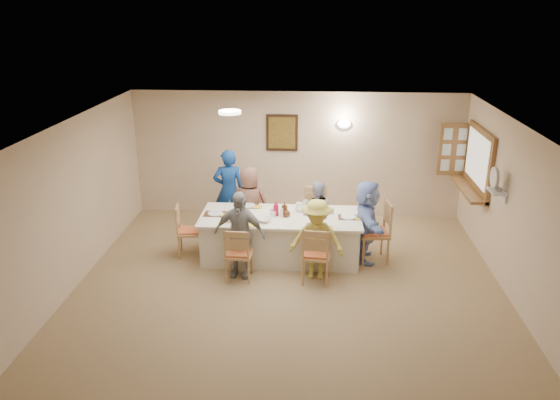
# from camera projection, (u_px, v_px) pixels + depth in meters

# --- Properties ---
(ground) EXTENTS (7.00, 7.00, 0.00)m
(ground) POSITION_uv_depth(u_px,v_px,m) (287.00, 300.00, 7.97)
(ground) COLOR tan
(room_walls) EXTENTS (7.00, 7.00, 7.00)m
(room_walls) POSITION_uv_depth(u_px,v_px,m) (288.00, 203.00, 7.45)
(room_walls) COLOR beige
(room_walls) RESTS_ON ground
(wall_picture) EXTENTS (0.62, 0.05, 0.72)m
(wall_picture) POSITION_uv_depth(u_px,v_px,m) (282.00, 133.00, 10.66)
(wall_picture) COLOR black
(wall_picture) RESTS_ON room_walls
(wall_sconce) EXTENTS (0.26, 0.09, 0.18)m
(wall_sconce) POSITION_uv_depth(u_px,v_px,m) (344.00, 124.00, 10.49)
(wall_sconce) COLOR white
(wall_sconce) RESTS_ON room_walls
(ceiling_light) EXTENTS (0.36, 0.36, 0.05)m
(ceiling_light) POSITION_uv_depth(u_px,v_px,m) (230.00, 112.00, 8.60)
(ceiling_light) COLOR white
(ceiling_light) RESTS_ON room_walls
(serving_hatch) EXTENTS (0.06, 1.50, 1.15)m
(serving_hatch) POSITION_uv_depth(u_px,v_px,m) (479.00, 161.00, 9.51)
(serving_hatch) COLOR brown
(serving_hatch) RESTS_ON room_walls
(hatch_sill) EXTENTS (0.30, 1.50, 0.05)m
(hatch_sill) POSITION_uv_depth(u_px,v_px,m) (468.00, 189.00, 9.69)
(hatch_sill) COLOR brown
(hatch_sill) RESTS_ON room_walls
(shutter_door) EXTENTS (0.55, 0.04, 1.00)m
(shutter_door) POSITION_uv_depth(u_px,v_px,m) (453.00, 149.00, 10.23)
(shutter_door) COLOR brown
(shutter_door) RESTS_ON room_walls
(fan_shelf) EXTENTS (0.22, 0.36, 0.03)m
(fan_shelf) POSITION_uv_depth(u_px,v_px,m) (497.00, 191.00, 8.28)
(fan_shelf) COLOR white
(fan_shelf) RESTS_ON room_walls
(desk_fan) EXTENTS (0.30, 0.30, 0.28)m
(desk_fan) POSITION_uv_depth(u_px,v_px,m) (496.00, 182.00, 8.23)
(desk_fan) COLOR #A5A5A8
(desk_fan) RESTS_ON fan_shelf
(dining_table) EXTENTS (2.67, 1.13, 0.76)m
(dining_table) POSITION_uv_depth(u_px,v_px,m) (281.00, 237.00, 9.19)
(dining_table) COLOR white
(dining_table) RESTS_ON ground
(chair_back_left) EXTENTS (0.45, 0.45, 0.89)m
(chair_back_left) POSITION_uv_depth(u_px,v_px,m) (251.00, 215.00, 9.96)
(chair_back_left) COLOR tan
(chair_back_left) RESTS_ON ground
(chair_back_right) EXTENTS (0.51, 0.51, 0.96)m
(chair_back_right) POSITION_uv_depth(u_px,v_px,m) (317.00, 215.00, 9.87)
(chair_back_right) COLOR tan
(chair_back_right) RESTS_ON ground
(chair_front_left) EXTENTS (0.44, 0.44, 0.89)m
(chair_front_left) POSITION_uv_depth(u_px,v_px,m) (239.00, 253.00, 8.46)
(chair_front_left) COLOR tan
(chair_front_left) RESTS_ON ground
(chair_front_right) EXTENTS (0.49, 0.49, 0.94)m
(chair_front_right) POSITION_uv_depth(u_px,v_px,m) (316.00, 254.00, 8.38)
(chair_front_right) COLOR tan
(chair_front_right) RESTS_ON ground
(chair_left_end) EXTENTS (0.49, 0.49, 0.90)m
(chair_left_end) POSITION_uv_depth(u_px,v_px,m) (190.00, 230.00, 9.27)
(chair_left_end) COLOR tan
(chair_left_end) RESTS_ON ground
(chair_right_end) EXTENTS (0.56, 0.56, 1.03)m
(chair_right_end) POSITION_uv_depth(u_px,v_px,m) (374.00, 232.00, 9.05)
(chair_right_end) COLOR tan
(chair_right_end) RESTS_ON ground
(diner_back_left) EXTENTS (0.69, 0.46, 1.39)m
(diner_back_left) POSITION_uv_depth(u_px,v_px,m) (250.00, 204.00, 9.76)
(diner_back_left) COLOR brown
(diner_back_left) RESTS_ON ground
(diner_back_right) EXTENTS (0.68, 0.60, 1.15)m
(diner_back_right) POSITION_uv_depth(u_px,v_px,m) (317.00, 212.00, 9.73)
(diner_back_right) COLOR #A0A2C5
(diner_back_right) RESTS_ON ground
(diner_front_left) EXTENTS (0.94, 0.63, 1.40)m
(diner_front_left) POSITION_uv_depth(u_px,v_px,m) (239.00, 234.00, 8.48)
(diner_front_left) COLOR #9D9D9D
(diner_front_left) RESTS_ON ground
(diner_front_right) EXTENTS (0.96, 0.69, 1.30)m
(diner_front_right) POSITION_uv_depth(u_px,v_px,m) (317.00, 239.00, 8.43)
(diner_front_right) COLOR #DECD56
(diner_front_right) RESTS_ON ground
(diner_right_end) EXTENTS (1.33, 0.51, 1.41)m
(diner_right_end) POSITION_uv_depth(u_px,v_px,m) (367.00, 221.00, 8.99)
(diner_right_end) COLOR #9AB5FE
(diner_right_end) RESTS_ON ground
(caregiver) EXTENTS (0.71, 0.58, 1.58)m
(caregiver) POSITION_uv_depth(u_px,v_px,m) (229.00, 190.00, 10.20)
(caregiver) COLOR navy
(caregiver) RESTS_ON ground
(placemat_fl) EXTENTS (0.33, 0.25, 0.01)m
(placemat_fl) POSITION_uv_depth(u_px,v_px,m) (242.00, 224.00, 8.71)
(placemat_fl) COLOR #472B19
(placemat_fl) RESTS_ON dining_table
(plate_fl) EXTENTS (0.22, 0.22, 0.01)m
(plate_fl) POSITION_uv_depth(u_px,v_px,m) (242.00, 224.00, 8.70)
(plate_fl) COLOR white
(plate_fl) RESTS_ON dining_table
(napkin_fl) EXTENTS (0.13, 0.13, 0.01)m
(napkin_fl) POSITION_uv_depth(u_px,v_px,m) (252.00, 225.00, 8.65)
(napkin_fl) COLOR gold
(napkin_fl) RESTS_ON dining_table
(placemat_fr) EXTENTS (0.34, 0.25, 0.01)m
(placemat_fr) POSITION_uv_depth(u_px,v_px,m) (317.00, 226.00, 8.63)
(placemat_fr) COLOR #472B19
(placemat_fr) RESTS_ON dining_table
(plate_fr) EXTENTS (0.23, 0.23, 0.01)m
(plate_fr) POSITION_uv_depth(u_px,v_px,m) (317.00, 226.00, 8.63)
(plate_fr) COLOR white
(plate_fr) RESTS_ON dining_table
(napkin_fr) EXTENTS (0.14, 0.14, 0.01)m
(napkin_fr) POSITION_uv_depth(u_px,v_px,m) (328.00, 227.00, 8.57)
(napkin_fr) COLOR gold
(napkin_fr) RESTS_ON dining_table
(placemat_bl) EXTENTS (0.36, 0.27, 0.01)m
(placemat_bl) POSITION_uv_depth(u_px,v_px,m) (248.00, 206.00, 9.49)
(placemat_bl) COLOR #472B19
(placemat_bl) RESTS_ON dining_table
(plate_bl) EXTENTS (0.25, 0.25, 0.02)m
(plate_bl) POSITION_uv_depth(u_px,v_px,m) (248.00, 205.00, 9.49)
(plate_bl) COLOR white
(plate_bl) RESTS_ON dining_table
(napkin_bl) EXTENTS (0.15, 0.15, 0.01)m
(napkin_bl) POSITION_uv_depth(u_px,v_px,m) (258.00, 207.00, 9.43)
(napkin_bl) COLOR gold
(napkin_bl) RESTS_ON dining_table
(placemat_br) EXTENTS (0.33, 0.24, 0.01)m
(placemat_br) POSITION_uv_depth(u_px,v_px,m) (317.00, 208.00, 9.42)
(placemat_br) COLOR #472B19
(placemat_br) RESTS_ON dining_table
(plate_br) EXTENTS (0.24, 0.24, 0.01)m
(plate_br) POSITION_uv_depth(u_px,v_px,m) (317.00, 207.00, 9.42)
(plate_br) COLOR white
(plate_br) RESTS_ON dining_table
(napkin_br) EXTENTS (0.13, 0.13, 0.01)m
(napkin_br) POSITION_uv_depth(u_px,v_px,m) (327.00, 208.00, 9.36)
(napkin_br) COLOR gold
(napkin_br) RESTS_ON dining_table
(placemat_le) EXTENTS (0.37, 0.28, 0.01)m
(placemat_le) POSITION_uv_depth(u_px,v_px,m) (215.00, 214.00, 9.13)
(placemat_le) COLOR #472B19
(placemat_le) RESTS_ON dining_table
(plate_le) EXTENTS (0.26, 0.26, 0.02)m
(plate_le) POSITION_uv_depth(u_px,v_px,m) (215.00, 213.00, 9.13)
(plate_le) COLOR white
(plate_le) RESTS_ON dining_table
(napkin_le) EXTENTS (0.13, 0.13, 0.01)m
(napkin_le) POSITION_uv_depth(u_px,v_px,m) (225.00, 215.00, 9.07)
(napkin_le) COLOR gold
(napkin_le) RESTS_ON dining_table
(placemat_re) EXTENTS (0.34, 0.25, 0.01)m
(placemat_re) POSITION_uv_depth(u_px,v_px,m) (348.00, 217.00, 8.99)
(placemat_re) COLOR #472B19
(placemat_re) RESTS_ON dining_table
(plate_re) EXTENTS (0.25, 0.25, 0.02)m
(plate_re) POSITION_uv_depth(u_px,v_px,m) (348.00, 217.00, 8.99)
(plate_re) COLOR white
(plate_re) RESTS_ON dining_table
(napkin_re) EXTENTS (0.14, 0.14, 0.01)m
(napkin_re) POSITION_uv_depth(u_px,v_px,m) (360.00, 218.00, 8.93)
(napkin_re) COLOR gold
(napkin_re) RESTS_ON dining_table
(teacup_a) EXTENTS (0.19, 0.19, 0.09)m
(teacup_a) POSITION_uv_depth(u_px,v_px,m) (231.00, 220.00, 8.78)
(teacup_a) COLOR white
(teacup_a) RESTS_ON dining_table
(teacup_b) EXTENTS (0.12, 0.12, 0.09)m
(teacup_b) POSITION_uv_depth(u_px,v_px,m) (305.00, 202.00, 9.54)
(teacup_b) COLOR white
(teacup_b) RESTS_ON dining_table
(bowl_a) EXTENTS (0.34, 0.34, 0.06)m
(bowl_a) POSITION_uv_depth(u_px,v_px,m) (264.00, 220.00, 8.82)
(bowl_a) COLOR white
(bowl_a) RESTS_ON dining_table
(bowl_b) EXTENTS (0.21, 0.21, 0.07)m
(bowl_b) POSITION_uv_depth(u_px,v_px,m) (301.00, 209.00, 9.27)
(bowl_b) COLOR white
(bowl_b) RESTS_ON dining_table
(condiment_ketchup) EXTENTS (0.11, 0.11, 0.26)m
(condiment_ketchup) POSITION_uv_depth(u_px,v_px,m) (276.00, 208.00, 9.03)
(condiment_ketchup) COLOR #BB1033
(condiment_ketchup) RESTS_ON dining_table
(condiment_brown) EXTENTS (0.11, 0.11, 0.22)m
(condiment_brown) POSITION_uv_depth(u_px,v_px,m) (284.00, 208.00, 9.09)
(condiment_brown) COLOR #522A16
(condiment_brown) RESTS_ON dining_table
(condiment_malt) EXTENTS (0.16, 0.16, 0.15)m
(condiment_malt) POSITION_uv_depth(u_px,v_px,m) (287.00, 212.00, 9.00)
(condiment_malt) COLOR #522A16
(condiment_malt) RESTS_ON dining_table
(drinking_glass) EXTENTS (0.06, 0.06, 0.10)m
(drinking_glass) POSITION_uv_depth(u_px,v_px,m) (272.00, 211.00, 9.10)
(drinking_glass) COLOR silver
(drinking_glass) RESTS_ON dining_table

